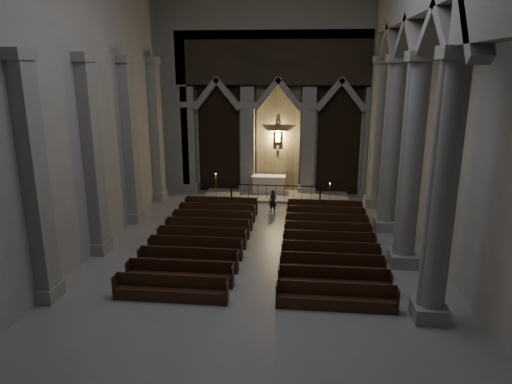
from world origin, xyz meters
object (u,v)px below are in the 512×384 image
candle_stand_left (216,193)px  worshipper (273,201)px  candle_stand_right (329,198)px  altar_rail (275,190)px  pews (264,243)px  altar (269,184)px

candle_stand_left → worshipper: (3.44, -1.98, 0.17)m
candle_stand_right → candle_stand_left: bearing=178.9°
altar_rail → candle_stand_right: candle_stand_right is taller
pews → worshipper: size_ratio=8.16×
candle_stand_left → pews: candle_stand_left is taller
candle_stand_left → worshipper: bearing=-30.0°
candle_stand_left → candle_stand_right: 6.51m
altar_rail → worshipper: 2.01m
altar_rail → candle_stand_left: (-3.44, -0.03, -0.24)m
altar → worshipper: size_ratio=1.68×
altar → worshipper: 3.53m
pews → worshipper: (-0.00, 5.13, 0.33)m
candle_stand_right → pews: bearing=-113.7°
worshipper → candle_stand_left: bearing=167.6°
altar → candle_stand_left: size_ratio=1.27×
candle_stand_left → candle_stand_right: (6.51, -0.12, -0.10)m
candle_stand_left → candle_stand_right: candle_stand_left is taller
altar → candle_stand_right: (3.58, -1.63, -0.34)m
altar_rail → candle_stand_right: size_ratio=4.26×
pews → altar: bearing=93.4°
candle_stand_right → pews: 7.64m
altar → pews: 8.65m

